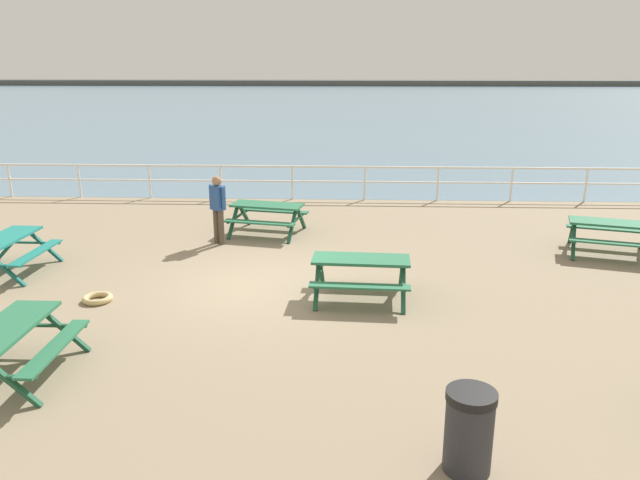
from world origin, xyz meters
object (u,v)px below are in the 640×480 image
picnic_table_near_right (6,246)px  picnic_table_far_left (361,268)px  picnic_table_near_left (611,230)px  picnic_table_mid_centre (267,211)px  litter_bin (469,431)px  picnic_table_seaward (10,338)px  visitor (218,206)px

picnic_table_near_right → picnic_table_far_left: (7.34, -1.09, 0.00)m
picnic_table_near_left → picnic_table_mid_centre: size_ratio=1.04×
picnic_table_near_left → picnic_table_far_left: bearing=-137.1°
picnic_table_near_left → litter_bin: bearing=-104.4°
picnic_table_seaward → litter_bin: 6.27m
picnic_table_mid_centre → visitor: size_ratio=1.25×
picnic_table_near_left → picnic_table_far_left: (-5.74, -2.85, 0.00)m
picnic_table_far_left → visitor: visitor is taller
picnic_table_mid_centre → litter_bin: 9.85m
picnic_table_near_left → litter_bin: 9.14m
picnic_table_near_left → picnic_table_seaward: (-10.70, -6.04, 0.00)m
picnic_table_seaward → litter_bin: bearing=-106.9°
picnic_table_seaward → picnic_table_near_left: bearing=-60.7°
picnic_table_near_right → visitor: 4.60m
picnic_table_near_left → picnic_table_far_left: 6.41m
picnic_table_near_left → picnic_table_far_left: size_ratio=1.14×
picnic_table_near_right → picnic_table_mid_centre: same height
picnic_table_far_left → picnic_table_seaward: bearing=-144.2°
picnic_table_mid_centre → picnic_table_far_left: (2.29, -4.28, 0.00)m
litter_bin → picnic_table_mid_centre: bearing=109.8°
picnic_table_near_right → picnic_table_mid_centre: bearing=-56.3°
litter_bin → visitor: bearing=117.8°
picnic_table_far_left → litter_bin: size_ratio=1.98×
picnic_table_near_left → picnic_table_mid_centre: (-8.02, 1.42, 0.00)m
picnic_table_mid_centre → litter_bin: bearing=-58.3°
picnic_table_far_left → litter_bin: 5.10m
visitor → picnic_table_mid_centre: bearing=-9.7°
picnic_table_near_right → picnic_table_near_left: bearing=-80.9°
picnic_table_seaward → picnic_table_far_left: bearing=-57.5°
picnic_table_seaward → litter_bin: litter_bin is taller
litter_bin → picnic_table_near_left: bearing=59.1°
picnic_table_near_right → picnic_table_seaward: (2.38, -4.27, 0.00)m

